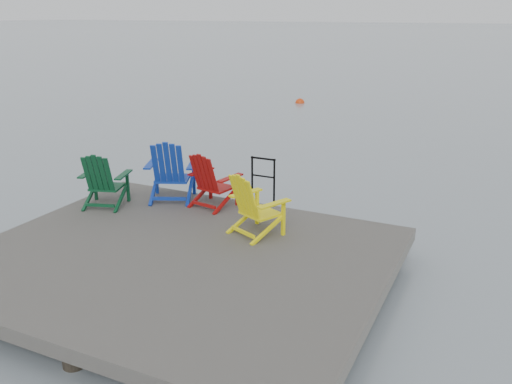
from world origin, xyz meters
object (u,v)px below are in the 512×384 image
at_px(handrail, 263,177).
at_px(chair_green, 103,180).
at_px(chair_blue, 171,170).
at_px(chair_yellow, 254,204).
at_px(buoy_b, 300,103).
at_px(chair_red, 211,180).

bearing_deg(handrail, chair_green, -152.98).
relative_size(chair_blue, chair_yellow, 1.14).
xyz_separation_m(chair_blue, chair_yellow, (2.12, -0.83, -0.07)).
relative_size(chair_yellow, buoy_b, 2.47).
bearing_deg(chair_red, chair_green, -144.23).
height_order(chair_green, chair_blue, chair_blue).
relative_size(chair_green, chair_red, 1.00).
relative_size(handrail, chair_red, 0.89).
bearing_deg(handrail, chair_blue, -163.56).
distance_m(chair_red, chair_yellow, 1.51).
bearing_deg(chair_blue, handrail, -6.57).
bearing_deg(chair_green, handrail, 9.37).
distance_m(handrail, chair_yellow, 1.39).
distance_m(handrail, buoy_b, 14.90).
distance_m(chair_green, chair_red, 1.95).
xyz_separation_m(chair_red, buoy_b, (-3.89, 14.58, -1.01)).
distance_m(handrail, chair_red, 0.94).
height_order(chair_blue, chair_red, chair_blue).
relative_size(handrail, chair_green, 0.89).
height_order(handrail, chair_red, chair_red).
bearing_deg(chair_yellow, handrail, 133.11).
height_order(chair_red, buoy_b, chair_red).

